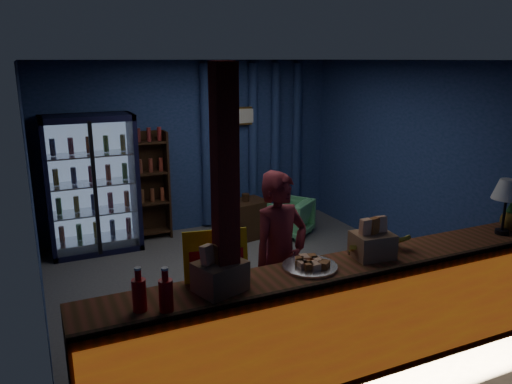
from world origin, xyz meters
The scene contains 19 objects.
ground centered at (0.00, 0.00, 0.00)m, with size 4.60×4.60×0.00m, color #515154.
room_walls centered at (0.00, 0.00, 1.57)m, with size 4.60×4.60×4.60m.
counter centered at (0.00, -1.91, 0.48)m, with size 4.40×0.57×0.99m.
support_post centered at (-1.05, -1.90, 1.30)m, with size 0.16×0.16×2.60m, color maroon.
beverage_cooler centered at (-1.55, 1.92, 0.93)m, with size 1.20×0.62×1.90m.
bottle_shelf centered at (-0.70, 2.06, 0.79)m, with size 0.50×0.28×1.60m.
curtain_folds centered at (1.00, 2.14, 1.30)m, with size 1.74×0.14×2.50m.
framed_picture centered at (0.85, 2.10, 1.75)m, with size 0.36×0.04×0.28m.
shopkeeper centered at (-0.30, -1.31, 0.83)m, with size 0.60×0.40×1.66m, color maroon.
green_chair centered at (1.21, 1.27, 0.28)m, with size 0.60×0.62×0.56m, color #5CB876.
side_table centered at (0.57, 1.46, 0.29)m, with size 0.69×0.55×0.68m.
yellow_sign centered at (-1.06, -1.70, 1.15)m, with size 0.51×0.19×0.40m.
soda_bottles centered at (-1.62, -2.00, 1.08)m, with size 0.26×0.18×0.32m.
snack_box_left centered at (-1.10, -1.89, 1.08)m, with size 0.42×0.38×0.37m.
snack_box_centre centered at (0.33, -1.84, 1.08)m, with size 0.36×0.31×0.35m.
pastry_tray centered at (-0.29, -1.82, 0.98)m, with size 0.46×0.46×0.08m.
banana_bunches centered at (0.43, -1.80, 1.02)m, with size 0.69×0.28×0.15m.
table_lamp centered at (1.85, -1.90, 1.38)m, with size 0.28×0.28×0.55m.
pineapple centered at (1.99, -1.87, 1.09)m, with size 0.20×0.20×0.34m.
Camera 1 is at (-2.28, -5.08, 2.61)m, focal length 35.00 mm.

